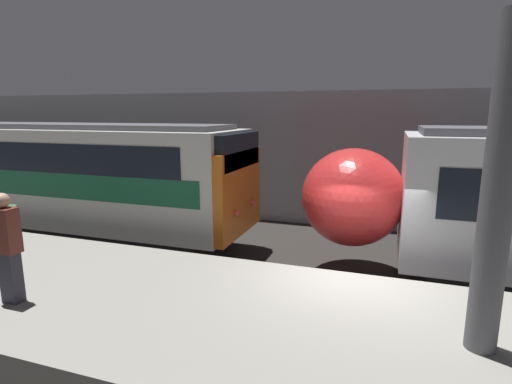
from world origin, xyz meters
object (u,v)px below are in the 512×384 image
support_pillar_near (498,192)px  train_boxy (13,178)px  trash_bin (8,225)px  person_walking (7,245)px

support_pillar_near → train_boxy: (-12.81, 4.40, -1.18)m
support_pillar_near → trash_bin: 9.48m
train_boxy → support_pillar_near: bearing=-18.9°
train_boxy → person_walking: 8.14m
train_boxy → person_walking: train_boxy is taller
support_pillar_near → trash_bin: (-9.27, 1.21, -1.57)m
trash_bin → person_walking: bearing=-39.2°
support_pillar_near → person_walking: size_ratio=2.31×
person_walking → trash_bin: 3.41m
support_pillar_near → trash_bin: size_ratio=4.70×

